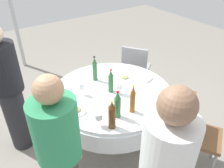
# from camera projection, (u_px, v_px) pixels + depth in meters

# --- Properties ---
(ground_plane) EXTENTS (10.00, 10.00, 0.00)m
(ground_plane) POSITION_uv_depth(u_px,v_px,m) (112.00, 136.00, 3.13)
(ground_plane) COLOR gray
(dining_table) EXTENTS (1.45, 1.45, 0.74)m
(dining_table) POSITION_uv_depth(u_px,v_px,m) (112.00, 101.00, 2.81)
(dining_table) COLOR white
(dining_table) RESTS_ON ground_plane
(bottle_amber_rear) EXTENTS (0.06, 0.06, 0.33)m
(bottle_amber_rear) POSITION_uv_depth(u_px,v_px,m) (133.00, 100.00, 2.33)
(bottle_amber_rear) COLOR #8C5619
(bottle_amber_rear) RESTS_ON dining_table
(bottle_green_front) EXTENTS (0.06, 0.06, 0.29)m
(bottle_green_front) POSITION_uv_depth(u_px,v_px,m) (111.00, 82.00, 2.64)
(bottle_green_front) COLOR #2D6B38
(bottle_green_front) RESTS_ON dining_table
(bottle_green_south) EXTENTS (0.06, 0.06, 0.33)m
(bottle_green_south) POSITION_uv_depth(u_px,v_px,m) (95.00, 69.00, 2.85)
(bottle_green_south) COLOR #2D6B38
(bottle_green_south) RESTS_ON dining_table
(bottle_brown_east) EXTENTS (0.07, 0.07, 0.31)m
(bottle_brown_east) POSITION_uv_depth(u_px,v_px,m) (112.00, 115.00, 2.14)
(bottle_brown_east) COLOR #593314
(bottle_brown_east) RESTS_ON dining_table
(bottle_green_far) EXTENTS (0.07, 0.07, 0.31)m
(bottle_green_far) POSITION_uv_depth(u_px,v_px,m) (117.00, 105.00, 2.27)
(bottle_green_far) COLOR #2D6B38
(bottle_green_far) RESTS_ON dining_table
(wine_glass_east) EXTENTS (0.06, 0.06, 0.15)m
(wine_glass_east) POSITION_uv_depth(u_px,v_px,m) (82.00, 87.00, 2.61)
(wine_glass_east) COLOR white
(wine_glass_east) RESTS_ON dining_table
(wine_glass_far) EXTENTS (0.07, 0.07, 0.14)m
(wine_glass_far) POSITION_uv_depth(u_px,v_px,m) (99.00, 117.00, 2.18)
(wine_glass_far) COLOR white
(wine_glass_far) RESTS_ON dining_table
(wine_glass_inner) EXTENTS (0.07, 0.07, 0.14)m
(wine_glass_inner) POSITION_uv_depth(u_px,v_px,m) (120.00, 86.00, 2.63)
(wine_glass_inner) COLOR white
(wine_glass_inner) RESTS_ON dining_table
(plate_north) EXTENTS (0.23, 0.23, 0.04)m
(plate_north) POSITION_uv_depth(u_px,v_px,m) (125.00, 78.00, 2.95)
(plate_north) COLOR white
(plate_north) RESTS_ON dining_table
(plate_near) EXTENTS (0.20, 0.20, 0.04)m
(plate_near) POSITION_uv_depth(u_px,v_px,m) (77.00, 110.00, 2.41)
(plate_near) COLOR white
(plate_near) RESTS_ON dining_table
(plate_west) EXTENTS (0.23, 0.23, 0.02)m
(plate_west) POSITION_uv_depth(u_px,v_px,m) (149.00, 105.00, 2.50)
(plate_west) COLOR white
(plate_west) RESTS_ON dining_table
(spoon_front) EXTENTS (0.15, 0.12, 0.00)m
(spoon_front) POSITION_uv_depth(u_px,v_px,m) (157.00, 88.00, 2.77)
(spoon_front) COLOR silver
(spoon_front) RESTS_ON dining_table
(knife_south) EXTENTS (0.12, 0.16, 0.00)m
(knife_south) POSITION_uv_depth(u_px,v_px,m) (96.00, 95.00, 2.65)
(knife_south) COLOR silver
(knife_south) RESTS_ON dining_table
(knife_east) EXTENTS (0.11, 0.16, 0.00)m
(knife_east) POSITION_uv_depth(u_px,v_px,m) (106.00, 109.00, 2.44)
(knife_east) COLOR silver
(knife_east) RESTS_ON dining_table
(folded_napkin) EXTENTS (0.19, 0.19, 0.02)m
(folded_napkin) POSITION_uv_depth(u_px,v_px,m) (145.00, 78.00, 2.95)
(folded_napkin) COLOR white
(folded_napkin) RESTS_ON dining_table
(person_front) EXTENTS (0.34, 0.34, 1.58)m
(person_front) POSITION_uv_depth(u_px,v_px,m) (61.00, 158.00, 1.80)
(person_front) COLOR #4C3F33
(person_front) RESTS_ON ground_plane
(person_south) EXTENTS (0.34, 0.34, 1.59)m
(person_south) POSITION_uv_depth(u_px,v_px,m) (9.00, 91.00, 2.57)
(person_south) COLOR #26262B
(person_south) RESTS_ON ground_plane
(chair_inner) EXTENTS (0.55, 0.55, 0.87)m
(chair_inner) POSITION_uv_depth(u_px,v_px,m) (196.00, 129.00, 2.50)
(chair_inner) COLOR brown
(chair_inner) RESTS_ON ground_plane
(chair_outer) EXTENTS (0.56, 0.56, 0.87)m
(chair_outer) POSITION_uv_depth(u_px,v_px,m) (135.00, 66.00, 3.71)
(chair_outer) COLOR #99999E
(chair_outer) RESTS_ON ground_plane
(tent_pole_main) EXTENTS (0.07, 0.07, 2.40)m
(tent_pole_main) POSITION_uv_depth(u_px,v_px,m) (11.00, 7.00, 4.17)
(tent_pole_main) COLOR #B2B5B7
(tent_pole_main) RESTS_ON ground_plane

